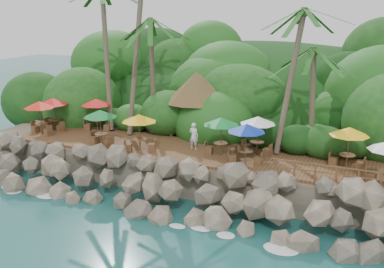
% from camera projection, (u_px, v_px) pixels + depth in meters
% --- Properties ---
extents(ground, '(140.00, 140.00, 0.00)m').
position_uv_depth(ground, '(148.00, 220.00, 25.15)').
color(ground, '#19514F').
rests_on(ground, ground).
extents(land_base, '(32.00, 25.20, 2.10)m').
position_uv_depth(land_base, '(239.00, 132.00, 38.97)').
color(land_base, gray).
rests_on(land_base, ground).
extents(jungle_hill, '(44.80, 28.00, 15.40)m').
position_uv_depth(jungle_hill, '(262.00, 124.00, 45.86)').
color(jungle_hill, '#143811').
rests_on(jungle_hill, ground).
extents(seawall, '(29.00, 4.00, 2.30)m').
position_uv_depth(seawall, '(165.00, 188.00, 26.60)').
color(seawall, gray).
rests_on(seawall, ground).
extents(terrace, '(26.00, 5.00, 0.20)m').
position_uv_depth(terrace, '(192.00, 152.00, 29.84)').
color(terrace, brown).
rests_on(terrace, land_base).
extents(jungle_foliage, '(44.00, 16.00, 12.00)m').
position_uv_depth(jungle_foliage, '(235.00, 146.00, 38.37)').
color(jungle_foliage, '#143811').
rests_on(jungle_foliage, ground).
extents(foam_line, '(25.20, 0.80, 0.06)m').
position_uv_depth(foam_line, '(151.00, 217.00, 25.40)').
color(foam_line, white).
rests_on(foam_line, ground).
extents(palms, '(29.50, 7.13, 13.55)m').
position_uv_depth(palms, '(232.00, 1.00, 28.95)').
color(palms, brown).
rests_on(palms, ground).
extents(palapa, '(4.71, 4.71, 4.60)m').
position_uv_depth(palapa, '(197.00, 87.00, 32.89)').
color(palapa, brown).
rests_on(palapa, ground).
extents(dining_clusters, '(25.88, 5.48, 2.47)m').
position_uv_depth(dining_clusters, '(176.00, 120.00, 29.33)').
color(dining_clusters, brown).
rests_on(dining_clusters, terrace).
extents(railing, '(6.10, 0.10, 1.00)m').
position_uv_depth(railing, '(326.00, 172.00, 24.16)').
color(railing, brown).
rests_on(railing, terrace).
extents(waiter, '(0.70, 0.50, 1.78)m').
position_uv_depth(waiter, '(194.00, 136.00, 29.84)').
color(waiter, white).
rests_on(waiter, terrace).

